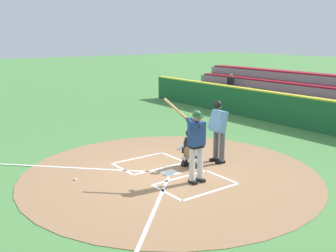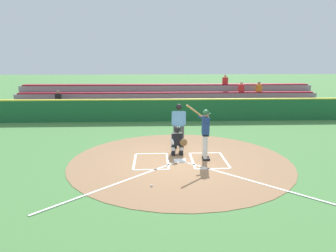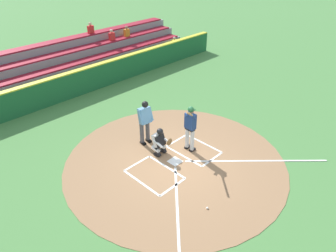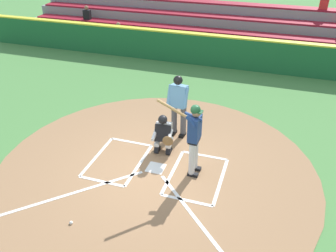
{
  "view_description": "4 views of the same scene",
  "coord_description": "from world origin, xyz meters",
  "px_view_note": "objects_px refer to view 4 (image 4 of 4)",
  "views": [
    {
      "loc": [
        -8.06,
        6.02,
        3.64
      ],
      "look_at": [
        0.5,
        -0.29,
        1.19
      ],
      "focal_mm": 41.81,
      "sensor_mm": 36.0,
      "label": 1
    },
    {
      "loc": [
        0.92,
        10.97,
        3.7
      ],
      "look_at": [
        0.38,
        -1.32,
        1.02
      ],
      "focal_mm": 33.85,
      "sensor_mm": 36.0,
      "label": 2
    },
    {
      "loc": [
        6.79,
        6.31,
        7.11
      ],
      "look_at": [
        -0.31,
        -0.66,
        1.11
      ],
      "focal_mm": 33.94,
      "sensor_mm": 36.0,
      "label": 3
    },
    {
      "loc": [
        -2.5,
        6.66,
        5.45
      ],
      "look_at": [
        -0.08,
        -0.74,
        0.83
      ],
      "focal_mm": 37.87,
      "sensor_mm": 36.0,
      "label": 4
    }
  ],
  "objects_px": {
    "catcher": "(163,133)",
    "plate_umpire": "(178,102)",
    "batter": "(194,135)",
    "baseball": "(71,223)"
  },
  "relations": [
    {
      "from": "catcher",
      "to": "plate_umpire",
      "type": "xyz_separation_m",
      "value": [
        -0.12,
        -0.94,
        0.49
      ]
    },
    {
      "from": "batter",
      "to": "catcher",
      "type": "height_order",
      "value": "batter"
    },
    {
      "from": "baseball",
      "to": "batter",
      "type": "bearing_deg",
      "value": -128.69
    },
    {
      "from": "batter",
      "to": "baseball",
      "type": "bearing_deg",
      "value": 51.31
    },
    {
      "from": "catcher",
      "to": "plate_umpire",
      "type": "bearing_deg",
      "value": -97.17
    },
    {
      "from": "plate_umpire",
      "to": "batter",
      "type": "bearing_deg",
      "value": 118.24
    },
    {
      "from": "batter",
      "to": "plate_umpire",
      "type": "bearing_deg",
      "value": -61.76
    },
    {
      "from": "batter",
      "to": "baseball",
      "type": "distance_m",
      "value": 3.27
    },
    {
      "from": "batter",
      "to": "baseball",
      "type": "relative_size",
      "value": 28.76
    },
    {
      "from": "batter",
      "to": "plate_umpire",
      "type": "distance_m",
      "value": 1.78
    }
  ]
}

